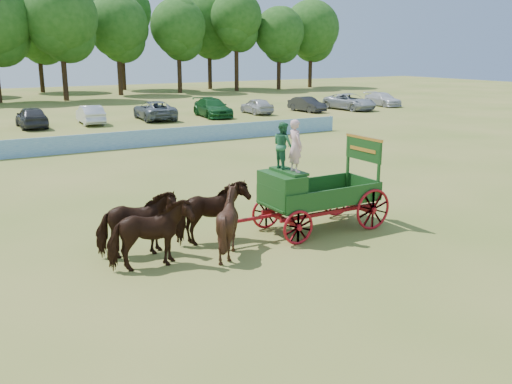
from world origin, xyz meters
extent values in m
plane|color=olive|center=(0.00, 0.00, 0.00)|extent=(160.00, 160.00, 0.00)
imported|color=black|center=(-9.14, -1.34, 0.97)|extent=(2.34, 1.17, 1.93)
imported|color=black|center=(-9.14, -0.24, 0.97)|extent=(2.40, 1.33, 1.93)
imported|color=black|center=(-6.74, -1.34, 0.97)|extent=(2.05, 1.90, 1.93)
imported|color=black|center=(-6.74, -0.24, 0.97)|extent=(2.33, 1.14, 1.93)
cube|color=#A81017|center=(-4.54, -0.79, 0.60)|extent=(0.12, 2.00, 0.12)
cube|color=#A81017|center=(-1.54, -0.79, 0.60)|extent=(0.12, 2.00, 0.12)
cube|color=#A81017|center=(-3.04, -1.34, 0.72)|extent=(3.80, 0.10, 0.12)
cube|color=#A81017|center=(-3.04, -0.24, 0.72)|extent=(3.80, 0.10, 0.12)
cube|color=#A81017|center=(-5.44, -0.79, 0.75)|extent=(2.80, 0.09, 0.09)
cube|color=#1D4B19|center=(-3.04, -0.79, 1.00)|extent=(3.80, 1.80, 0.10)
cube|color=#1D4B19|center=(-3.04, -1.67, 1.30)|extent=(3.80, 0.06, 0.55)
cube|color=#1D4B19|center=(-3.04, 0.09, 1.30)|extent=(3.80, 0.06, 0.55)
cube|color=#1D4B19|center=(-1.16, -0.79, 1.30)|extent=(0.06, 1.80, 0.55)
cube|color=#1D4B19|center=(-4.54, -0.79, 1.55)|extent=(0.85, 1.70, 1.05)
cube|color=#1D4B19|center=(-4.29, -0.79, 2.12)|extent=(0.55, 1.50, 0.08)
cube|color=#1D4B19|center=(-4.92, -0.79, 1.35)|extent=(0.10, 1.60, 0.65)
cube|color=#1D4B19|center=(-4.74, -0.79, 1.05)|extent=(0.55, 1.60, 0.06)
cube|color=#1D4B19|center=(-1.24, -1.59, 1.95)|extent=(0.08, 0.08, 1.80)
cube|color=#1D4B19|center=(-1.24, 0.01, 1.95)|extent=(0.08, 0.08, 1.80)
cube|color=#1D4B19|center=(-1.24, -0.79, 2.55)|extent=(0.07, 1.75, 0.75)
cube|color=orange|center=(-1.24, -0.79, 2.95)|extent=(0.08, 1.80, 0.09)
cube|color=orange|center=(-1.28, -0.79, 2.55)|extent=(0.02, 1.30, 0.12)
torus|color=#A81017|center=(-4.54, -1.74, 0.55)|extent=(1.09, 0.09, 1.09)
torus|color=#A81017|center=(-4.54, 0.16, 0.55)|extent=(1.09, 0.09, 1.09)
torus|color=#A81017|center=(-1.54, -1.74, 0.70)|extent=(1.39, 0.09, 1.39)
torus|color=#A81017|center=(-1.54, 0.16, 0.70)|extent=(1.39, 0.09, 1.39)
imported|color=#DBA8B1|center=(-4.29, -1.14, 2.98)|extent=(0.39, 0.60, 1.64)
imported|color=#296F45|center=(-4.29, -0.44, 2.90)|extent=(0.56, 0.72, 1.49)
cube|color=#206AAD|center=(-1.00, 18.00, 0.53)|extent=(26.00, 0.08, 1.05)
imported|color=#333338|center=(-6.96, 30.70, 0.82)|extent=(1.97, 4.83, 1.64)
imported|color=silver|center=(-2.50, 30.70, 0.75)|extent=(1.86, 4.63, 1.50)
imported|color=slate|center=(2.96, 30.85, 0.80)|extent=(3.17, 5.99, 1.60)
imported|color=#144C1E|center=(8.14, 30.25, 0.81)|extent=(2.83, 5.76, 1.61)
imported|color=#B2B2B7|center=(12.77, 30.42, 0.73)|extent=(1.99, 4.40, 1.46)
imported|color=#262628|center=(17.87, 29.59, 0.70)|extent=(1.83, 4.36, 1.40)
imported|color=#999EA5|center=(22.59, 28.90, 0.79)|extent=(3.10, 5.91, 1.59)
imported|color=silver|center=(28.08, 30.20, 0.70)|extent=(2.36, 4.95, 1.39)
cylinder|color=#382314|center=(0.60, 53.66, 2.54)|extent=(0.60, 0.60, 5.08)
sphere|color=#1A4913|center=(0.60, 53.66, 9.36)|extent=(8.39, 8.39, 8.39)
cylinder|color=#382314|center=(8.55, 58.31, 2.40)|extent=(0.60, 0.60, 4.80)
sphere|color=#1A4913|center=(8.55, 58.31, 8.84)|extent=(7.76, 7.76, 7.76)
cylinder|color=#382314|center=(16.85, 58.27, 2.40)|extent=(0.60, 0.60, 4.80)
sphere|color=#1A4913|center=(16.85, 58.27, 8.84)|extent=(7.41, 7.41, 7.41)
cylinder|color=#382314|center=(25.31, 57.56, 2.77)|extent=(0.60, 0.60, 5.55)
sphere|color=#1A4913|center=(25.31, 57.56, 10.22)|extent=(7.20, 7.20, 7.20)
cylinder|color=#382314|center=(32.31, 57.33, 2.24)|extent=(0.60, 0.60, 4.48)
sphere|color=#1A4913|center=(32.31, 57.33, 8.25)|extent=(7.32, 7.32, 7.32)
cylinder|color=#382314|center=(38.94, 58.66, 2.42)|extent=(0.60, 0.60, 4.84)
sphere|color=#1A4913|center=(38.94, 58.66, 8.92)|extent=(8.59, 8.59, 8.59)
cylinder|color=#382314|center=(0.66, 68.53, 2.38)|extent=(0.60, 0.60, 4.76)
sphere|color=#1A4913|center=(0.66, 68.53, 8.77)|extent=(8.64, 8.64, 8.64)
cylinder|color=#382314|center=(11.95, 67.56, 3.01)|extent=(0.60, 0.60, 6.02)
sphere|color=#1A4913|center=(11.95, 67.56, 11.08)|extent=(8.76, 8.76, 8.76)
cylinder|color=#382314|center=(23.80, 63.19, 2.72)|extent=(0.60, 0.60, 5.43)
sphere|color=#1A4913|center=(23.80, 63.19, 10.01)|extent=(9.73, 9.73, 9.73)
camera|label=1|loc=(-14.07, -15.51, 5.88)|focal=40.00mm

